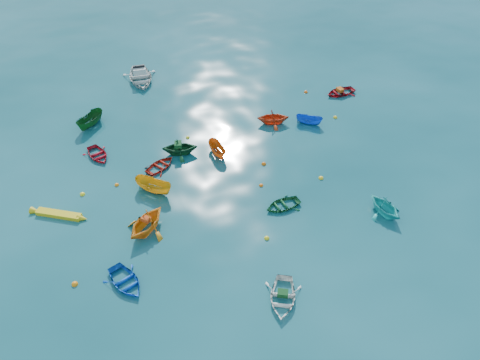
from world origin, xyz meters
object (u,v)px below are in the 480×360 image
object	(u,v)px
motorboat_white	(141,81)
dinghy_white_near	(282,300)
kayak_yellow	(59,216)
dinghy_blue_sw	(126,284)

from	to	relation	value
motorboat_white	dinghy_white_near	bearing A→B (deg)	-80.05
kayak_yellow	motorboat_white	bearing A→B (deg)	4.05
dinghy_white_near	motorboat_white	world-z (taller)	motorboat_white
dinghy_white_near	motorboat_white	bearing A→B (deg)	123.39
dinghy_white_near	kayak_yellow	size ratio (longest dim) A/B	0.79
motorboat_white	kayak_yellow	bearing A→B (deg)	-113.18
dinghy_blue_sw	kayak_yellow	xyz separation A→B (m)	(-3.42, 7.20, 0.00)
kayak_yellow	dinghy_white_near	bearing A→B (deg)	-102.98
dinghy_blue_sw	kayak_yellow	size ratio (longest dim) A/B	0.75
dinghy_white_near	kayak_yellow	xyz separation A→B (m)	(-11.70, 11.30, 0.00)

